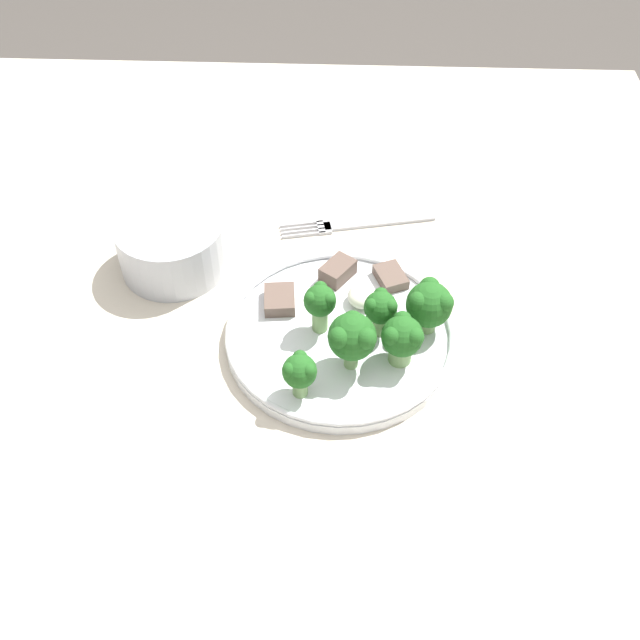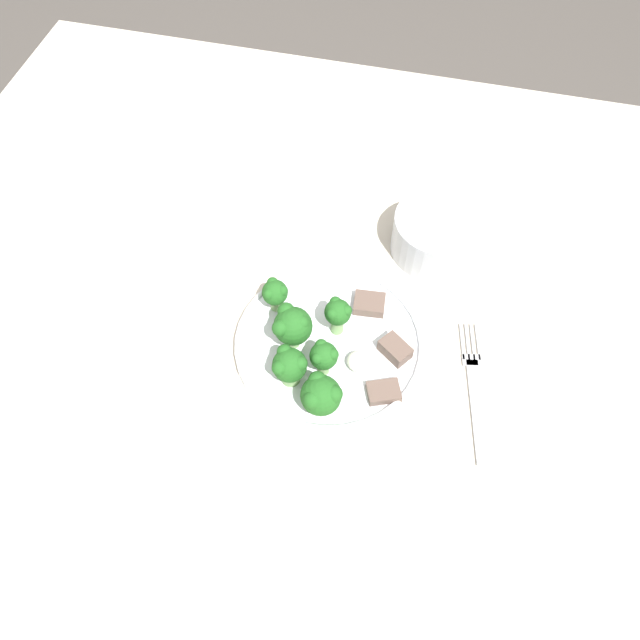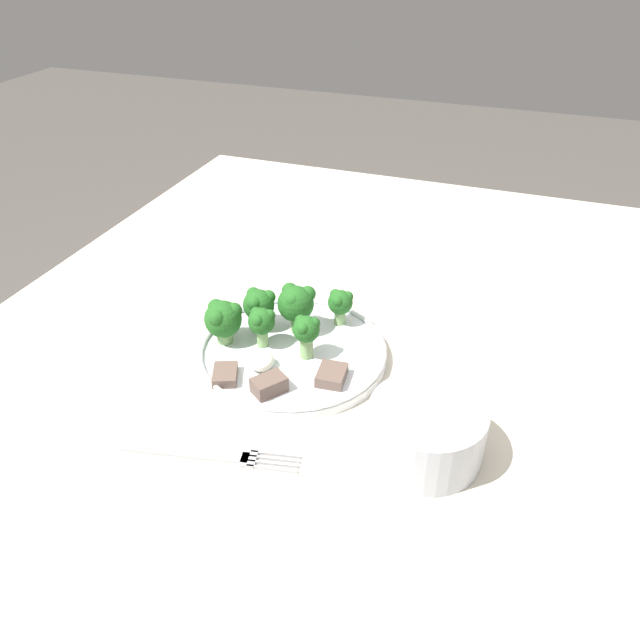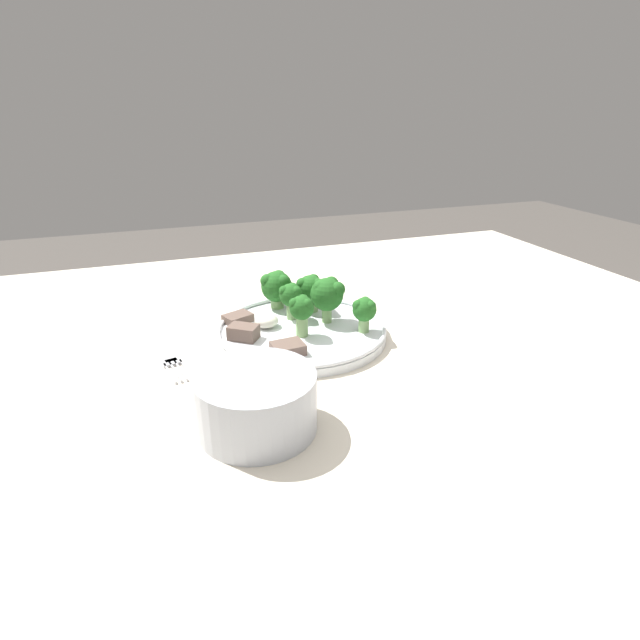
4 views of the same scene
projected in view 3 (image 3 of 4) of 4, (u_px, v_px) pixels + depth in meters
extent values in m
cube|color=beige|center=(351.00, 359.00, 0.83)|extent=(1.25, 1.04, 0.03)
cylinder|color=brown|center=(243.00, 306.00, 1.60)|extent=(0.06, 0.06, 0.68)
cylinder|color=brown|center=(629.00, 384.00, 1.34)|extent=(0.06, 0.06, 0.68)
cylinder|color=white|center=(293.00, 354.00, 0.80)|extent=(0.24, 0.24, 0.01)
torus|color=white|center=(293.00, 348.00, 0.80)|extent=(0.24, 0.24, 0.01)
cube|color=#B2B2B7|center=(186.00, 452.00, 0.67)|extent=(0.04, 0.14, 0.00)
cube|color=#B2B2B7|center=(249.00, 459.00, 0.66)|extent=(0.03, 0.02, 0.00)
cube|color=#B2B2B7|center=(272.00, 469.00, 0.65)|extent=(0.01, 0.05, 0.00)
cube|color=#B2B2B7|center=(273.00, 464.00, 0.65)|extent=(0.01, 0.05, 0.00)
cube|color=#B2B2B7|center=(274.00, 459.00, 0.66)|extent=(0.01, 0.05, 0.00)
cube|color=#B2B2B7|center=(276.00, 455.00, 0.66)|extent=(0.01, 0.05, 0.00)
cylinder|color=#B7BCC6|center=(426.00, 432.00, 0.65)|extent=(0.12, 0.12, 0.06)
cylinder|color=silver|center=(425.00, 435.00, 0.65)|extent=(0.10, 0.10, 0.05)
cylinder|color=#7FA866|center=(297.00, 321.00, 0.83)|extent=(0.01, 0.01, 0.03)
sphere|color=#215B1E|center=(297.00, 302.00, 0.82)|extent=(0.05, 0.05, 0.05)
sphere|color=#215B1E|center=(293.00, 301.00, 0.80)|extent=(0.02, 0.02, 0.02)
sphere|color=#215B1E|center=(308.00, 294.00, 0.81)|extent=(0.02, 0.02, 0.02)
sphere|color=#215B1E|center=(290.00, 291.00, 0.82)|extent=(0.02, 0.02, 0.02)
cylinder|color=#7FA866|center=(260.00, 321.00, 0.84)|extent=(0.02, 0.02, 0.02)
sphere|color=#215B1E|center=(259.00, 305.00, 0.82)|extent=(0.04, 0.04, 0.04)
sphere|color=#215B1E|center=(254.00, 304.00, 0.81)|extent=(0.02, 0.02, 0.02)
sphere|color=#215B1E|center=(268.00, 298.00, 0.82)|extent=(0.02, 0.02, 0.02)
sphere|color=#215B1E|center=(253.00, 295.00, 0.83)|extent=(0.02, 0.02, 0.02)
cylinder|color=#7FA866|center=(340.00, 316.00, 0.85)|extent=(0.02, 0.02, 0.02)
sphere|color=#215B1E|center=(340.00, 302.00, 0.83)|extent=(0.03, 0.03, 0.03)
sphere|color=#215B1E|center=(338.00, 301.00, 0.82)|extent=(0.02, 0.02, 0.02)
sphere|color=#215B1E|center=(348.00, 297.00, 0.83)|extent=(0.02, 0.02, 0.02)
sphere|color=#215B1E|center=(335.00, 294.00, 0.84)|extent=(0.02, 0.02, 0.02)
cylinder|color=#7FA866|center=(306.00, 347.00, 0.78)|extent=(0.02, 0.02, 0.03)
sphere|color=#215B1E|center=(306.00, 329.00, 0.77)|extent=(0.03, 0.03, 0.03)
sphere|color=#215B1E|center=(303.00, 329.00, 0.75)|extent=(0.02, 0.02, 0.02)
sphere|color=#215B1E|center=(314.00, 323.00, 0.76)|extent=(0.02, 0.02, 0.02)
sphere|color=#215B1E|center=(301.00, 321.00, 0.77)|extent=(0.02, 0.02, 0.02)
cylinder|color=#7FA866|center=(262.00, 337.00, 0.80)|extent=(0.01, 0.01, 0.03)
sphere|color=#215B1E|center=(261.00, 321.00, 0.79)|extent=(0.03, 0.03, 0.03)
sphere|color=#215B1E|center=(258.00, 320.00, 0.78)|extent=(0.02, 0.02, 0.02)
sphere|color=#215B1E|center=(269.00, 315.00, 0.79)|extent=(0.02, 0.02, 0.02)
sphere|color=#215B1E|center=(256.00, 313.00, 0.79)|extent=(0.02, 0.02, 0.02)
cylinder|color=#7FA866|center=(225.00, 336.00, 0.81)|extent=(0.02, 0.02, 0.02)
sphere|color=#215B1E|center=(223.00, 319.00, 0.80)|extent=(0.05, 0.05, 0.05)
sphere|color=#215B1E|center=(217.00, 318.00, 0.78)|extent=(0.02, 0.02, 0.02)
sphere|color=#215B1E|center=(234.00, 311.00, 0.79)|extent=(0.02, 0.02, 0.02)
sphere|color=#215B1E|center=(216.00, 307.00, 0.80)|extent=(0.02, 0.02, 0.02)
cube|color=brown|center=(269.00, 385.00, 0.73)|extent=(0.05, 0.04, 0.02)
cube|color=brown|center=(225.00, 375.00, 0.75)|extent=(0.05, 0.04, 0.01)
cube|color=brown|center=(332.00, 375.00, 0.75)|extent=(0.04, 0.04, 0.01)
ellipsoid|color=silver|center=(262.00, 361.00, 0.77)|extent=(0.03, 0.03, 0.02)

